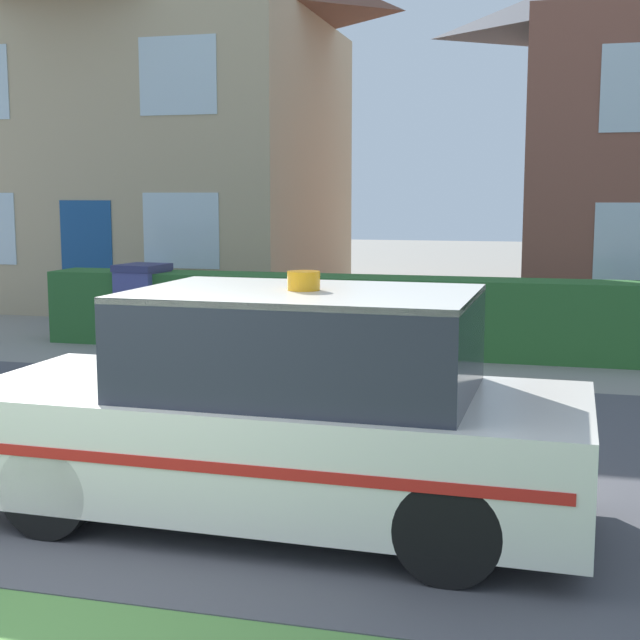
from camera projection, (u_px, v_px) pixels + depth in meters
The scene contains 5 objects.
road_strip at pixel (226, 446), 7.80m from camera, with size 28.00×6.00×0.01m, color #4C4C51.
garden_hedge at pixel (419, 316), 12.27m from camera, with size 10.98×0.81×1.07m, color #2D662D.
police_car at pixel (283, 411), 5.96m from camera, with size 4.15×1.74×1.69m.
house_left at pixel (150, 100), 18.41m from camera, with size 7.53×6.45×8.11m.
wheelie_bin at pixel (143, 304), 13.14m from camera, with size 0.71×0.77×1.19m.
Camera 1 is at (2.73, -3.50, 2.19)m, focal length 50.00 mm.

